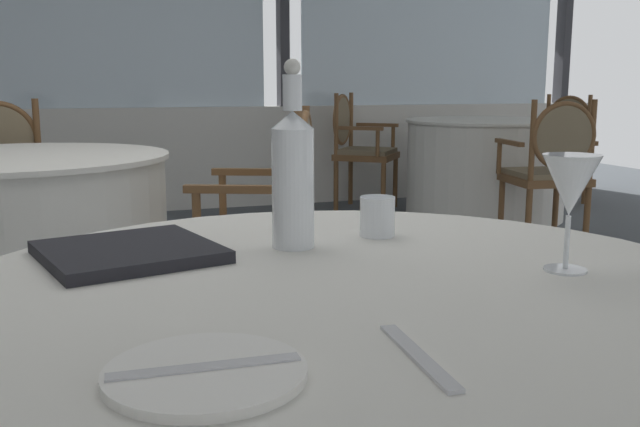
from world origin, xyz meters
TOP-DOWN VIEW (x-y plane):
  - ground_plane at (0.00, 0.00)m, footprint 12.52×12.52m
  - window_wall_far at (0.00, 3.62)m, footprint 9.12×0.14m
  - side_plate at (-0.18, -1.71)m, footprint 0.20×0.20m
  - butter_knife at (-0.18, -1.71)m, footprint 0.19×0.03m
  - dinner_fork at (0.04, -1.73)m, footprint 0.03×0.19m
  - water_bottle at (0.06, -1.20)m, footprint 0.07×0.07m
  - wine_glass at (0.41, -1.49)m, footprint 0.09×0.09m
  - water_tumbler at (0.23, -1.17)m, footprint 0.07×0.07m
  - menu_book at (-0.22, -1.19)m, footprint 0.32×0.31m
  - background_table_0 at (-0.53, 0.69)m, footprint 1.21×1.21m
  - dining_chair_0_1 at (0.43, 0.30)m, footprint 0.60×0.63m
  - dining_chair_0_2 at (-0.67, 1.71)m, footprint 0.58×0.53m
  - background_table_1 at (2.74, 2.49)m, footprint 1.26×1.26m
  - dining_chair_1_0 at (2.58, 1.45)m, footprint 0.59×0.53m
  - dining_chair_1_1 at (3.73, 2.88)m, footprint 0.60×0.63m
  - dining_chair_1_2 at (1.92, 3.15)m, footprint 0.65×0.66m

SIDE VIEW (x-z plane):
  - ground_plane at x=0.00m, z-range 0.00..0.00m
  - background_table_0 at x=-0.53m, z-range 0.00..0.77m
  - background_table_1 at x=2.74m, z-range 0.00..0.77m
  - dining_chair_1_0 at x=2.58m, z-range 0.08..1.02m
  - dining_chair_1_1 at x=3.73m, z-range 0.08..1.03m
  - dining_chair_0_1 at x=0.43m, z-range 0.08..1.03m
  - dining_chair_0_2 at x=-0.67m, z-range 0.08..1.05m
  - dining_chair_1_2 at x=1.92m, z-range 0.09..1.05m
  - dinner_fork at x=0.04m, z-range 0.77..0.77m
  - side_plate at x=-0.18m, z-range 0.77..0.78m
  - menu_book at x=-0.22m, z-range 0.77..0.79m
  - butter_knife at x=-0.18m, z-range 0.77..0.78m
  - water_tumbler at x=0.23m, z-range 0.77..0.84m
  - wine_glass at x=0.41m, z-range 0.81..0.98m
  - water_bottle at x=0.06m, z-range 0.73..1.06m
  - window_wall_far at x=0.00m, z-range -0.29..2.61m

